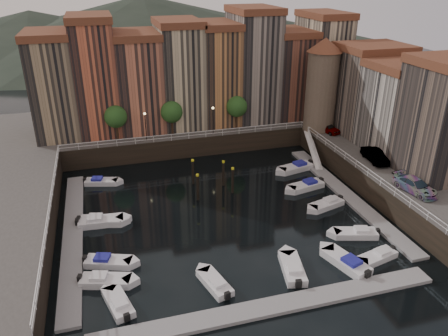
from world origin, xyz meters
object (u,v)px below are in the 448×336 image
object	(u,v)px
car_a	(327,128)
car_c	(415,186)
car_b	(375,156)
boat_left_0	(105,281)
boat_left_1	(108,262)
corner_tower	(322,84)
boat_left_2	(100,221)
gangway	(313,148)
mooring_pilings	(212,179)

from	to	relation	value
car_a	car_c	distance (m)	20.16
car_a	car_b	distance (m)	11.59
boat_left_0	boat_left_1	xyz separation A→B (m)	(0.37, 2.77, -0.01)
corner_tower	boat_left_2	distance (m)	37.51
gangway	car_b	bearing A→B (deg)	-65.13
gangway	boat_left_1	size ratio (longest dim) A/B	1.75
car_b	car_c	world-z (taller)	car_b
gangway	boat_left_1	xyz separation A→B (m)	(-29.98, -17.20, -1.56)
boat_left_0	car_b	bearing A→B (deg)	35.20
car_c	boat_left_0	bearing A→B (deg)	174.11
corner_tower	boat_left_2	world-z (taller)	corner_tower
gangway	car_c	distance (m)	17.88
gangway	car_b	world-z (taller)	car_b
car_c	gangway	bearing A→B (deg)	91.21
boat_left_1	car_b	size ratio (longest dim) A/B	0.98
car_a	boat_left_0	bearing A→B (deg)	-164.26
car_b	car_c	distance (m)	8.61
mooring_pilings	car_a	xyz separation A→B (m)	(20.15, 7.80, 2.07)
car_a	gangway	bearing A→B (deg)	-160.85
boat_left_0	car_a	bearing A→B (deg)	51.08
car_a	boat_left_2	bearing A→B (deg)	-178.16
boat_left_1	car_c	xyz separation A→B (m)	(33.48, -0.24, 3.42)
gangway	car_a	xyz separation A→B (m)	(3.59, 2.72, 1.80)
mooring_pilings	car_b	world-z (taller)	car_b
corner_tower	car_c	world-z (taller)	corner_tower
car_b	gangway	bearing A→B (deg)	120.60
car_a	car_b	world-z (taller)	car_b
car_c	car_a	bearing A→B (deg)	79.60
corner_tower	mooring_pilings	bearing A→B (deg)	-153.80
boat_left_1	car_c	bearing A→B (deg)	19.19
corner_tower	mooring_pilings	size ratio (longest dim) A/B	2.79
gangway	car_a	distance (m)	4.85
boat_left_2	car_b	bearing A→B (deg)	4.85
car_a	car_b	size ratio (longest dim) A/B	0.87
mooring_pilings	car_c	bearing A→B (deg)	-31.62
corner_tower	gangway	xyz separation A→B (m)	(-2.90, -4.50, -8.28)
boat_left_1	boat_left_0	bearing A→B (deg)	-78.07
gangway	boat_left_0	world-z (taller)	gangway
boat_left_1	boat_left_2	distance (m)	7.63
mooring_pilings	boat_left_2	world-z (taller)	mooring_pilings
gangway	boat_left_0	size ratio (longest dim) A/B	1.72
gangway	boat_left_2	bearing A→B (deg)	-162.53
gangway	mooring_pilings	xyz separation A→B (m)	(-16.56, -5.08, -0.27)
gangway	mooring_pilings	bearing A→B (deg)	-162.96
boat_left_0	car_b	distance (m)	36.36
boat_left_2	boat_left_1	bearing A→B (deg)	-82.73
boat_left_2	car_a	world-z (taller)	car_a
boat_left_0	boat_left_2	size ratio (longest dim) A/B	0.93
boat_left_2	car_b	size ratio (longest dim) A/B	1.06
gangway	car_b	distance (m)	9.94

